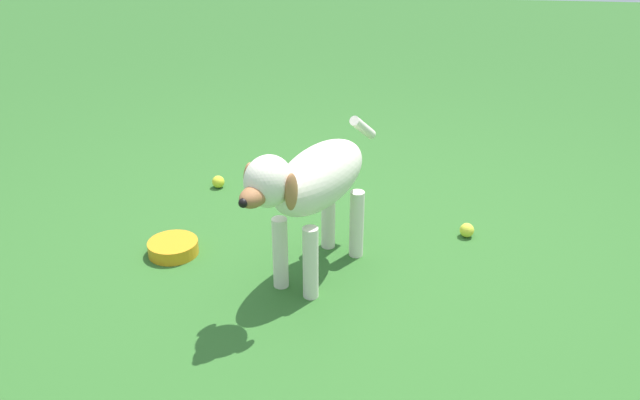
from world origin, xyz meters
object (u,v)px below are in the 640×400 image
at_px(water_bowl, 173,248).
at_px(dog, 313,184).
at_px(tennis_ball_0, 467,230).
at_px(tennis_ball_1, 218,182).

bearing_deg(water_bowl, dog, 171.15).
xyz_separation_m(tennis_ball_0, water_bowl, (1.30, 0.32, -0.00)).
relative_size(tennis_ball_0, tennis_ball_1, 1.00).
bearing_deg(tennis_ball_0, water_bowl, 13.82).
relative_size(tennis_ball_1, water_bowl, 0.30).
distance_m(dog, tennis_ball_1, 1.08).
bearing_deg(dog, water_bowl, -74.49).
xyz_separation_m(tennis_ball_0, tennis_ball_1, (1.28, -0.37, 0.00)).
height_order(dog, tennis_ball_1, dog).
distance_m(tennis_ball_0, water_bowl, 1.33).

